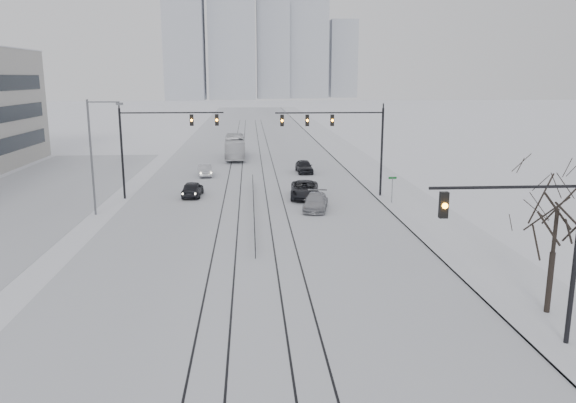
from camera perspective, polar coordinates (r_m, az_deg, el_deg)
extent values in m
cube|color=silver|center=(74.82, -3.70, 4.33)|extent=(22.00, 260.00, 0.02)
cube|color=silver|center=(76.06, 6.55, 4.46)|extent=(5.00, 260.00, 0.16)
cube|color=gray|center=(75.66, 4.72, 4.44)|extent=(0.10, 260.00, 0.12)
cube|color=silver|center=(53.95, -25.31, -0.05)|extent=(14.00, 60.00, 0.03)
cube|color=black|center=(55.14, -6.30, 1.35)|extent=(0.10, 180.00, 0.01)
cube|color=black|center=(55.10, -4.84, 1.37)|extent=(0.10, 180.00, 0.01)
cube|color=black|center=(55.11, -2.35, 1.41)|extent=(0.10, 180.00, 0.01)
cube|color=black|center=(55.17, -0.89, 1.43)|extent=(0.10, 180.00, 0.01)
cube|color=#A6ABB6|center=(276.19, -10.49, 15.83)|extent=(18.00, 18.00, 55.00)
cube|color=#A6ABB6|center=(283.30, -5.73, 17.60)|extent=(22.00, 22.00, 72.00)
cube|color=#A6ABB6|center=(290.63, -1.55, 15.16)|extent=(16.00, 16.00, 48.00)
cube|color=#A6ABB6|center=(300.35, 1.96, 16.60)|extent=(20.00, 20.00, 64.00)
cube|color=#A6ABB6|center=(310.30, 5.58, 14.20)|extent=(14.00, 14.00, 40.00)
cylinder|color=black|center=(24.76, 27.13, -5.66)|extent=(0.20, 0.20, 7.00)
cylinder|color=black|center=(22.62, 21.38, 1.36)|extent=(6.00, 0.12, 0.12)
cube|color=black|center=(21.83, 15.54, -0.35)|extent=(0.32, 0.24, 1.00)
sphere|color=orange|center=(21.71, 15.66, -0.43)|extent=(0.22, 0.22, 0.22)
cylinder|color=black|center=(50.88, 9.49, 4.86)|extent=(0.20, 0.20, 8.00)
cylinder|color=black|center=(49.65, 4.24, 8.98)|extent=(9.50, 0.12, 0.12)
cube|color=black|center=(49.28, -0.61, 8.23)|extent=(0.32, 0.24, 1.00)
sphere|color=orange|center=(49.14, -0.60, 8.22)|extent=(0.22, 0.22, 0.22)
cube|color=black|center=(49.46, 1.96, 8.24)|extent=(0.32, 0.24, 1.00)
sphere|color=orange|center=(49.32, 1.98, 8.23)|extent=(0.22, 0.22, 0.22)
cube|color=black|center=(49.73, 4.51, 8.23)|extent=(0.32, 0.24, 1.00)
sphere|color=orange|center=(49.59, 4.54, 8.22)|extent=(0.22, 0.22, 0.22)
cylinder|color=black|center=(51.74, -16.51, 4.64)|extent=(0.20, 0.20, 8.00)
cylinder|color=black|center=(50.61, -11.73, 8.82)|extent=(9.00, 0.12, 0.12)
cube|color=black|center=(50.28, -7.24, 8.22)|extent=(0.32, 0.24, 1.00)
sphere|color=orange|center=(50.14, -7.25, 8.21)|extent=(0.22, 0.22, 0.22)
cube|color=black|center=(50.45, -9.76, 8.15)|extent=(0.32, 0.24, 1.00)
sphere|color=orange|center=(50.31, -9.78, 8.14)|extent=(0.22, 0.22, 0.22)
cylinder|color=#595B60|center=(46.15, -19.34, 4.17)|extent=(0.16, 0.16, 9.00)
cylinder|color=#595B60|center=(45.47, -18.26, 9.59)|extent=(2.40, 0.10, 0.10)
cube|color=#595B60|center=(45.20, -16.75, 9.48)|extent=(0.50, 0.25, 0.18)
cylinder|color=black|center=(28.21, 25.03, -7.61)|extent=(0.26, 0.26, 3.00)
cylinder|color=black|center=(27.56, 25.46, -3.20)|extent=(0.18, 0.18, 2.50)
cube|color=black|center=(45.11, -3.52, 0.10)|extent=(0.06, 24.00, 0.06)
cube|color=black|center=(45.20, -3.51, -0.40)|extent=(0.06, 24.00, 0.06)
cylinder|color=#595B60|center=(48.53, 10.53, 1.10)|extent=(0.06, 0.06, 2.40)
cube|color=#0C4C19|center=(48.33, 10.58, 2.37)|extent=(0.70, 0.04, 0.18)
imported|color=black|center=(51.65, -9.69, 1.26)|extent=(1.87, 4.23, 1.42)
imported|color=#B6B7BE|center=(62.19, -8.46, 3.14)|extent=(1.92, 4.09, 1.30)
imported|color=black|center=(50.38, 1.71, 1.20)|extent=(2.97, 5.61, 1.50)
imported|color=#97989E|center=(45.87, 2.82, -0.05)|extent=(2.71, 4.86, 1.33)
imported|color=black|center=(63.73, 1.65, 3.57)|extent=(1.90, 4.32, 1.45)
imported|color=silver|center=(75.47, -5.42, 5.51)|extent=(2.78, 10.83, 3.00)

